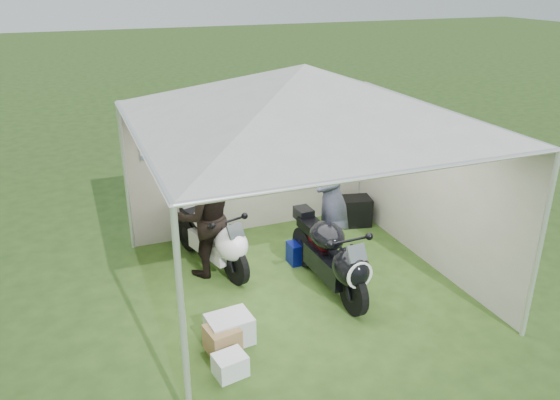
# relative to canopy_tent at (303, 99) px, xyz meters

# --- Properties ---
(ground) EXTENTS (80.00, 80.00, 0.00)m
(ground) POSITION_rel_canopy_tent_xyz_m (0.00, -0.03, -2.58)
(ground) COLOR #2B4619
(ground) RESTS_ON ground
(canopy_tent) EXTENTS (5.66, 5.66, 3.00)m
(canopy_tent) POSITION_rel_canopy_tent_xyz_m (0.00, 0.00, 0.00)
(canopy_tent) COLOR silver
(canopy_tent) RESTS_ON ground
(motorcycle_white) EXTENTS (0.77, 1.80, 0.91)m
(motorcycle_white) POSITION_rel_canopy_tent_xyz_m (-0.97, 0.86, -2.07)
(motorcycle_white) COLOR black
(motorcycle_white) RESTS_ON ground
(motorcycle_black) EXTENTS (0.48, 1.96, 0.96)m
(motorcycle_black) POSITION_rel_canopy_tent_xyz_m (0.32, -0.31, -2.04)
(motorcycle_black) COLOR black
(motorcycle_black) RESTS_ON ground
(paddock_stand) EXTENTS (0.44, 0.28, 0.32)m
(paddock_stand) POSITION_rel_canopy_tent_xyz_m (0.29, 0.58, -2.41)
(paddock_stand) COLOR #0F1BB5
(paddock_stand) RESTS_ON ground
(person_dark_jacket) EXTENTS (0.86, 0.68, 1.74)m
(person_dark_jacket) POSITION_rel_canopy_tent_xyz_m (-1.10, 0.79, -1.71)
(person_dark_jacket) COLOR black
(person_dark_jacket) RESTS_ON ground
(person_blue_jacket) EXTENTS (0.69, 0.84, 2.00)m
(person_blue_jacket) POSITION_rel_canopy_tent_xyz_m (0.73, 0.53, -1.58)
(person_blue_jacket) COLOR slate
(person_blue_jacket) RESTS_ON ground
(equipment_box) EXTENTS (0.56, 0.49, 0.49)m
(equipment_box) POSITION_rel_canopy_tent_xyz_m (1.66, 1.45, -2.33)
(equipment_box) COLOR black
(equipment_box) RESTS_ON ground
(crate_0) EXTENTS (0.54, 0.44, 0.34)m
(crate_0) POSITION_rel_canopy_tent_xyz_m (-1.27, -0.88, -2.41)
(crate_0) COLOR silver
(crate_0) RESTS_ON ground
(crate_1) EXTENTS (0.40, 0.40, 0.31)m
(crate_1) POSITION_rel_canopy_tent_xyz_m (-1.40, -1.01, -2.42)
(crate_1) COLOR olive
(crate_1) RESTS_ON ground
(crate_2) EXTENTS (0.37, 0.33, 0.24)m
(crate_2) POSITION_rel_canopy_tent_xyz_m (-1.43, -1.43, -2.45)
(crate_2) COLOR silver
(crate_2) RESTS_ON ground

